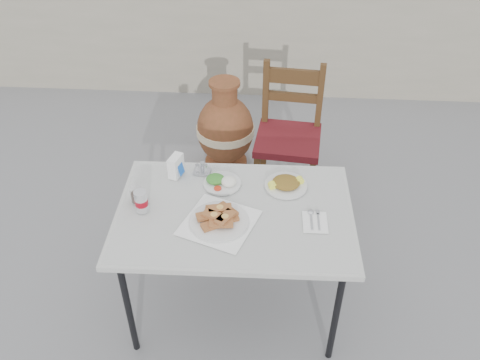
# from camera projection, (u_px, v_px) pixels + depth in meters

# --- Properties ---
(ground) EXTENTS (80.00, 80.00, 0.00)m
(ground) POSITION_uv_depth(u_px,v_px,m) (231.00, 300.00, 2.86)
(ground) COLOR slate
(ground) RESTS_ON ground
(cafe_table) EXTENTS (1.15, 0.79, 0.69)m
(cafe_table) POSITION_uv_depth(u_px,v_px,m) (234.00, 218.00, 2.45)
(cafe_table) COLOR black
(cafe_table) RESTS_ON ground
(pide_plate) EXTENTS (0.40, 0.40, 0.06)m
(pide_plate) POSITION_uv_depth(u_px,v_px,m) (219.00, 218.00, 2.34)
(pide_plate) COLOR white
(pide_plate) RESTS_ON cafe_table
(salad_rice_plate) EXTENTS (0.19, 0.19, 0.05)m
(salad_rice_plate) POSITION_uv_depth(u_px,v_px,m) (222.00, 181.00, 2.57)
(salad_rice_plate) COLOR silver
(salad_rice_plate) RESTS_ON cafe_table
(salad_chopped_plate) EXTENTS (0.22, 0.22, 0.05)m
(salad_chopped_plate) POSITION_uv_depth(u_px,v_px,m) (286.00, 184.00, 2.55)
(salad_chopped_plate) COLOR silver
(salad_chopped_plate) RESTS_ON cafe_table
(soda_can) EXTENTS (0.06, 0.06, 0.11)m
(soda_can) POSITION_uv_depth(u_px,v_px,m) (141.00, 201.00, 2.39)
(soda_can) COLOR white
(soda_can) RESTS_ON cafe_table
(cola_glass) EXTENTS (0.06, 0.06, 0.08)m
(cola_glass) POSITION_uv_depth(u_px,v_px,m) (136.00, 195.00, 2.45)
(cola_glass) COLOR white
(cola_glass) RESTS_ON cafe_table
(napkin_holder) EXTENTS (0.08, 0.11, 0.11)m
(napkin_holder) POSITION_uv_depth(u_px,v_px,m) (176.00, 166.00, 2.60)
(napkin_holder) COLOR white
(napkin_holder) RESTS_ON cafe_table
(condiment_caddy) EXTENTS (0.09, 0.08, 0.06)m
(condiment_caddy) POSITION_uv_depth(u_px,v_px,m) (202.00, 169.00, 2.64)
(condiment_caddy) COLOR silver
(condiment_caddy) RESTS_ON cafe_table
(cutlery_napkin) EXTENTS (0.12, 0.16, 0.01)m
(cutlery_napkin) POSITION_uv_depth(u_px,v_px,m) (314.00, 220.00, 2.36)
(cutlery_napkin) COLOR white
(cutlery_napkin) RESTS_ON cafe_table
(chair) EXTENTS (0.45, 0.45, 0.93)m
(chair) POSITION_uv_depth(u_px,v_px,m) (289.00, 135.00, 3.32)
(chair) COLOR #3B2610
(chair) RESTS_ON ground
(terracotta_urn) EXTENTS (0.41, 0.41, 0.72)m
(terracotta_urn) POSITION_uv_depth(u_px,v_px,m) (225.00, 130.00, 3.62)
(terracotta_urn) COLOR brown
(terracotta_urn) RESTS_ON ground
(back_wall) EXTENTS (6.00, 0.25, 1.20)m
(back_wall) POSITION_uv_depth(u_px,v_px,m) (253.00, 27.00, 4.45)
(back_wall) COLOR gray
(back_wall) RESTS_ON ground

